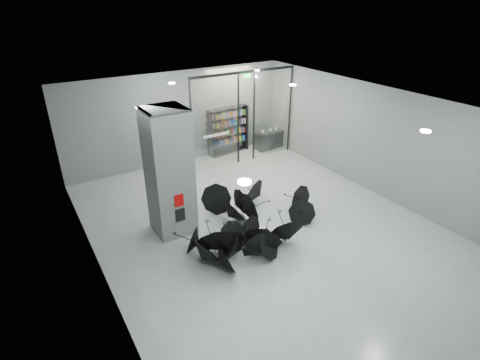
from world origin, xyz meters
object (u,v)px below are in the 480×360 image
umbrella_cluster (245,229)px  bookshelf (228,131)px  shop_counter (269,140)px  column (169,173)px

umbrella_cluster → bookshelf: bearing=63.9°
bookshelf → umbrella_cluster: bookshelf is taller
bookshelf → shop_counter: bearing=-23.4°
column → shop_counter: (6.77, 4.17, -1.58)m
column → bookshelf: 6.81m
shop_counter → umbrella_cluster: (-5.09, -5.80, -0.11)m
column → shop_counter: column is taller
column → shop_counter: 8.11m
column → bookshelf: size_ratio=1.83×
column → shop_counter: bearing=31.7°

